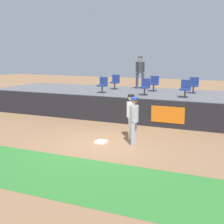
{
  "coord_description": "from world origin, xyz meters",
  "views": [
    {
      "loc": [
        4.9,
        -9.94,
        3.3
      ],
      "look_at": [
        -0.04,
        1.2,
        1.0
      ],
      "focal_mm": 50.36,
      "sensor_mm": 36.0,
      "label": 1
    }
  ],
  "objects_px": {
    "spectator_hooded": "(140,70)",
    "seat_back_center": "(154,83)",
    "seat_back_left": "(115,81)",
    "seat_back_right": "(194,84)",
    "seat_front_left": "(103,84)",
    "player_runner_visitor": "(134,118)",
    "seat_front_right": "(185,88)",
    "seat_front_center": "(145,86)",
    "first_base": "(101,142)",
    "player_fielder_home": "(131,113)"
  },
  "relations": [
    {
      "from": "seat_back_right",
      "to": "seat_front_right",
      "type": "bearing_deg",
      "value": -92.66
    },
    {
      "from": "seat_back_right",
      "to": "spectator_hooded",
      "type": "relative_size",
      "value": 0.44
    },
    {
      "from": "first_base",
      "to": "seat_front_center",
      "type": "xyz_separation_m",
      "value": [
        0.1,
        4.86,
        1.63
      ]
    },
    {
      "from": "seat_front_center",
      "to": "spectator_hooded",
      "type": "xyz_separation_m",
      "value": [
        -1.22,
        2.78,
        0.62
      ]
    },
    {
      "from": "seat_front_left",
      "to": "seat_back_right",
      "type": "xyz_separation_m",
      "value": [
        4.44,
        1.8,
        0.0
      ]
    },
    {
      "from": "seat_front_right",
      "to": "seat_back_right",
      "type": "distance_m",
      "value": 1.8
    },
    {
      "from": "player_fielder_home",
      "to": "seat_front_center",
      "type": "bearing_deg",
      "value": 176.15
    },
    {
      "from": "player_fielder_home",
      "to": "seat_front_right",
      "type": "bearing_deg",
      "value": 146.59
    },
    {
      "from": "player_fielder_home",
      "to": "seat_back_right",
      "type": "bearing_deg",
      "value": 151.75
    },
    {
      "from": "seat_front_left",
      "to": "seat_back_center",
      "type": "distance_m",
      "value": 2.91
    },
    {
      "from": "seat_front_left",
      "to": "spectator_hooded",
      "type": "distance_m",
      "value": 3.06
    },
    {
      "from": "player_runner_visitor",
      "to": "seat_front_left",
      "type": "distance_m",
      "value": 5.74
    },
    {
      "from": "seat_back_left",
      "to": "seat_back_right",
      "type": "xyz_separation_m",
      "value": [
        4.5,
        0.0,
        0.0
      ]
    },
    {
      "from": "spectator_hooded",
      "to": "first_base",
      "type": "bearing_deg",
      "value": 84.13
    },
    {
      "from": "seat_front_center",
      "to": "first_base",
      "type": "bearing_deg",
      "value": -91.14
    },
    {
      "from": "seat_front_left",
      "to": "seat_front_center",
      "type": "relative_size",
      "value": 1.0
    },
    {
      "from": "player_fielder_home",
      "to": "seat_back_right",
      "type": "relative_size",
      "value": 2.05
    },
    {
      "from": "seat_back_right",
      "to": "spectator_hooded",
      "type": "height_order",
      "value": "spectator_hooded"
    },
    {
      "from": "seat_front_right",
      "to": "seat_back_center",
      "type": "bearing_deg",
      "value": 139.04
    },
    {
      "from": "spectator_hooded",
      "to": "player_fielder_home",
      "type": "bearing_deg",
      "value": 91.89
    },
    {
      "from": "first_base",
      "to": "seat_front_left",
      "type": "distance_m",
      "value": 5.6
    },
    {
      "from": "seat_back_center",
      "to": "first_base",
      "type": "bearing_deg",
      "value": -90.32
    },
    {
      "from": "player_runner_visitor",
      "to": "seat_back_center",
      "type": "xyz_separation_m",
      "value": [
        -1.14,
        6.36,
        0.67
      ]
    },
    {
      "from": "seat_front_left",
      "to": "seat_back_center",
      "type": "bearing_deg",
      "value": 38.2
    },
    {
      "from": "seat_front_center",
      "to": "seat_back_center",
      "type": "relative_size",
      "value": 1.0
    },
    {
      "from": "seat_front_center",
      "to": "seat_back_center",
      "type": "height_order",
      "value": "same"
    },
    {
      "from": "seat_back_left",
      "to": "seat_front_right",
      "type": "bearing_deg",
      "value": -22.15
    },
    {
      "from": "player_runner_visitor",
      "to": "seat_front_right",
      "type": "bearing_deg",
      "value": 162.04
    },
    {
      "from": "player_fielder_home",
      "to": "spectator_hooded",
      "type": "xyz_separation_m",
      "value": [
        -1.9,
        6.57,
        1.3
      ]
    },
    {
      "from": "first_base",
      "to": "seat_front_right",
      "type": "relative_size",
      "value": 0.48
    },
    {
      "from": "seat_back_center",
      "to": "seat_back_right",
      "type": "bearing_deg",
      "value": 0.0
    },
    {
      "from": "first_base",
      "to": "seat_front_center",
      "type": "height_order",
      "value": "seat_front_center"
    },
    {
      "from": "seat_front_center",
      "to": "seat_back_right",
      "type": "bearing_deg",
      "value": 40.63
    },
    {
      "from": "player_fielder_home",
      "to": "seat_back_left",
      "type": "height_order",
      "value": "seat_back_left"
    },
    {
      "from": "seat_back_left",
      "to": "seat_front_right",
      "type": "xyz_separation_m",
      "value": [
        4.42,
        -1.8,
        0.0
      ]
    },
    {
      "from": "first_base",
      "to": "seat_front_left",
      "type": "bearing_deg",
      "value": 114.85
    },
    {
      "from": "seat_back_right",
      "to": "seat_back_center",
      "type": "xyz_separation_m",
      "value": [
        -2.16,
        -0.0,
        -0.0
      ]
    },
    {
      "from": "spectator_hooded",
      "to": "seat_back_center",
      "type": "bearing_deg",
      "value": 125.67
    },
    {
      "from": "seat_back_left",
      "to": "seat_back_right",
      "type": "relative_size",
      "value": 1.0
    },
    {
      "from": "seat_front_left",
      "to": "seat_back_right",
      "type": "relative_size",
      "value": 1.0
    },
    {
      "from": "seat_front_right",
      "to": "seat_front_left",
      "type": "height_order",
      "value": "same"
    },
    {
      "from": "first_base",
      "to": "seat_front_right",
      "type": "xyz_separation_m",
      "value": [
        2.11,
        4.86,
        1.63
      ]
    },
    {
      "from": "first_base",
      "to": "spectator_hooded",
      "type": "xyz_separation_m",
      "value": [
        -1.12,
        7.64,
        2.26
      ]
    },
    {
      "from": "player_runner_visitor",
      "to": "seat_back_left",
      "type": "bearing_deg",
      "value": -157.66
    },
    {
      "from": "player_fielder_home",
      "to": "spectator_hooded",
      "type": "relative_size",
      "value": 0.91
    },
    {
      "from": "seat_back_left",
      "to": "spectator_hooded",
      "type": "relative_size",
      "value": 0.44
    },
    {
      "from": "seat_front_left",
      "to": "spectator_hooded",
      "type": "bearing_deg",
      "value": 67.86
    },
    {
      "from": "seat_front_center",
      "to": "player_runner_visitor",
      "type": "bearing_deg",
      "value": -76.67
    },
    {
      "from": "seat_front_left",
      "to": "player_runner_visitor",
      "type": "bearing_deg",
      "value": -53.08
    },
    {
      "from": "player_fielder_home",
      "to": "player_runner_visitor",
      "type": "xyz_separation_m",
      "value": [
        0.4,
        -0.77,
        0.01
      ]
    }
  ]
}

